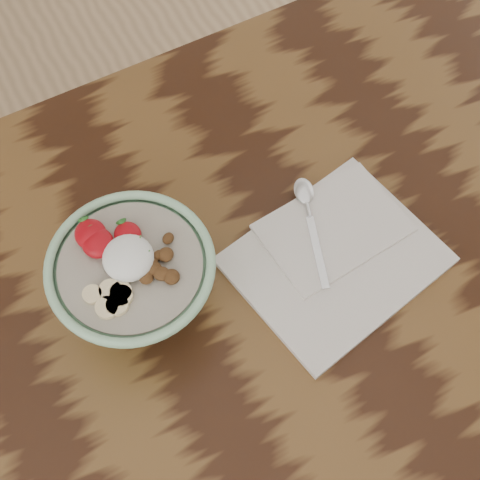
{
  "coord_description": "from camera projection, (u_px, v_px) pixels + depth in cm",
  "views": [
    {
      "loc": [
        -6.32,
        -27.38,
        156.5
      ],
      "look_at": [
        10.58,
        4.12,
        86.86
      ],
      "focal_mm": 50.0,
      "sensor_mm": 36.0,
      "label": 1
    }
  ],
  "objects": [
    {
      "name": "spoon",
      "position": [
        307.0,
        206.0,
        0.92
      ],
      "size": [
        7.5,
        16.65,
        0.89
      ],
      "rotation": [
        0.0,
        0.0,
        -0.34
      ],
      "color": "silver",
      "rests_on": "napkin"
    },
    {
      "name": "breakfast_bowl",
      "position": [
        134.0,
        279.0,
        0.81
      ],
      "size": [
        20.13,
        20.13,
        13.67
      ],
      "rotation": [
        0.0,
        0.0,
        0.37
      ],
      "color": "#96C99E",
      "rests_on": "table"
    },
    {
      "name": "table",
      "position": [
        187.0,
        364.0,
        0.93
      ],
      "size": [
        160.0,
        90.0,
        75.0
      ],
      "color": "black",
      "rests_on": "ground"
    },
    {
      "name": "napkin",
      "position": [
        335.0,
        253.0,
        0.9
      ],
      "size": [
        29.28,
        25.31,
        1.59
      ],
      "rotation": [
        0.0,
        0.0,
        0.19
      ],
      "color": "silver",
      "rests_on": "table"
    }
  ]
}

